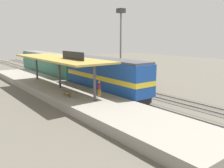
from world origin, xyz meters
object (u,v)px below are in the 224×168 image
passenger_carriage_single (48,64)px  freight_car (117,73)px  platform_bench (67,92)px  person_waiting (99,88)px  locomotive (105,76)px  light_mast (121,30)px

passenger_carriage_single → freight_car: size_ratio=1.67×
platform_bench → person_waiting: bearing=-42.8°
passenger_carriage_single → locomotive: bearing=-90.0°
locomotive → freight_car: 5.71m
freight_car → platform_bench: bearing=-156.5°
platform_bench → passenger_carriage_single: 20.19m
passenger_carriage_single → freight_car: (4.60, -14.64, -0.34)m
freight_car → person_waiting: freight_car is taller
platform_bench → passenger_carriage_single: bearing=72.7°
locomotive → passenger_carriage_single: (0.00, 18.00, -0.10)m
platform_bench → person_waiting: size_ratio=0.99×
freight_car → light_mast: bearing=44.5°
locomotive → light_mast: (7.80, 6.50, 5.99)m
freight_car → person_waiting: size_ratio=7.02×
platform_bench → light_mast: (13.80, 7.75, 7.05)m
locomotive → freight_car: size_ratio=1.20×
light_mast → platform_bench: bearing=-150.7°
light_mast → locomotive: bearing=-140.2°
passenger_carriage_single → light_mast: bearing=-55.8°
passenger_carriage_single → light_mast: (7.80, -11.50, 6.08)m
platform_bench → light_mast: size_ratio=0.15×
person_waiting → passenger_carriage_single: bearing=81.0°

